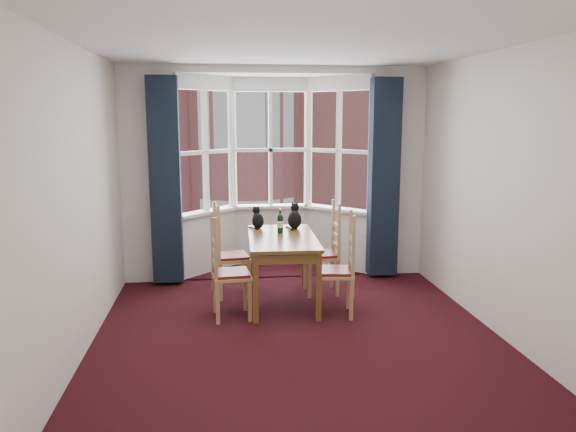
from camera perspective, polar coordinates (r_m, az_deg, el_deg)
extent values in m
plane|color=black|center=(5.60, 1.15, -12.55)|extent=(4.50, 4.50, 0.00)
plane|color=white|center=(5.21, 1.26, 17.20)|extent=(4.50, 4.50, 0.00)
plane|color=silver|center=(5.32, -20.64, 1.28)|extent=(0.00, 4.50, 4.50)
plane|color=silver|center=(5.85, 21.00, 2.00)|extent=(0.00, 4.50, 4.50)
plane|color=silver|center=(3.05, 7.20, -4.32)|extent=(4.00, 0.00, 4.00)
cube|color=silver|center=(7.46, -14.00, 3.98)|extent=(0.70, 0.12, 2.80)
cube|color=silver|center=(7.78, 10.97, 4.34)|extent=(0.70, 0.12, 2.80)
cube|color=#141F2F|center=(7.26, -12.35, 3.49)|extent=(0.38, 0.22, 2.60)
cube|color=#141F2F|center=(7.54, 9.70, 3.82)|extent=(0.38, 0.22, 2.60)
cube|color=brown|center=(6.50, -0.59, -2.26)|extent=(0.81, 1.46, 0.04)
cube|color=brown|center=(5.94, -3.32, -7.39)|extent=(0.06, 0.06, 0.75)
cube|color=brown|center=(7.22, -3.66, -4.22)|extent=(0.06, 0.06, 0.75)
cube|color=brown|center=(5.99, 3.13, -7.23)|extent=(0.06, 0.06, 0.75)
cube|color=brown|center=(7.27, 1.63, -4.11)|extent=(0.06, 0.06, 0.75)
cube|color=tan|center=(6.09, -5.76, -5.92)|extent=(0.44, 0.46, 0.06)
cube|color=#601410|center=(6.09, -5.76, -5.78)|extent=(0.39, 0.41, 0.03)
cube|color=tan|center=(6.83, -5.70, -4.15)|extent=(0.45, 0.47, 0.06)
cube|color=#601410|center=(6.83, -5.70, -4.03)|extent=(0.41, 0.43, 0.03)
cube|color=tan|center=(6.17, 4.77, -5.70)|extent=(0.46, 0.47, 0.06)
cube|color=#601410|center=(6.17, 4.77, -5.56)|extent=(0.41, 0.43, 0.03)
cube|color=tan|center=(6.90, 3.40, -3.98)|extent=(0.40, 0.42, 0.06)
cube|color=#601410|center=(6.90, 3.40, -3.86)|extent=(0.36, 0.38, 0.03)
ellipsoid|color=black|center=(6.96, -3.07, -0.51)|extent=(0.19, 0.22, 0.19)
sphere|color=black|center=(7.00, -3.24, 0.58)|extent=(0.11, 0.11, 0.09)
cone|color=black|center=(6.99, -3.44, 0.93)|extent=(0.04, 0.04, 0.04)
cone|color=black|center=(7.00, -3.04, 0.96)|extent=(0.04, 0.04, 0.04)
ellipsoid|color=black|center=(6.94, 0.67, -0.41)|extent=(0.21, 0.25, 0.22)
sphere|color=black|center=(6.99, 0.69, 0.86)|extent=(0.12, 0.12, 0.11)
cone|color=black|center=(6.98, 0.45, 1.29)|extent=(0.04, 0.04, 0.05)
cone|color=black|center=(6.98, 0.94, 1.29)|extent=(0.04, 0.04, 0.05)
cylinder|color=black|center=(6.66, -0.80, -0.87)|extent=(0.07, 0.07, 0.21)
sphere|color=black|center=(6.65, -0.80, -0.04)|extent=(0.07, 0.07, 0.07)
cylinder|color=black|center=(6.64, -0.80, 0.30)|extent=(0.03, 0.03, 0.09)
cylinder|color=gold|center=(6.63, -0.80, 0.63)|extent=(0.03, 0.03, 0.02)
cylinder|color=silver|center=(6.66, -0.80, -0.83)|extent=(0.07, 0.07, 0.08)
cylinder|color=white|center=(7.81, -7.49, 0.97)|extent=(0.06, 0.06, 0.12)
plane|color=#333335|center=(38.25, -5.69, -2.26)|extent=(80.00, 80.00, 0.00)
cube|color=#9C5250|center=(19.41, -4.80, 6.65)|extent=(18.00, 6.00, 14.00)
cylinder|color=#9C5250|center=(16.42, -4.39, 6.03)|extent=(3.20, 3.20, 14.00)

